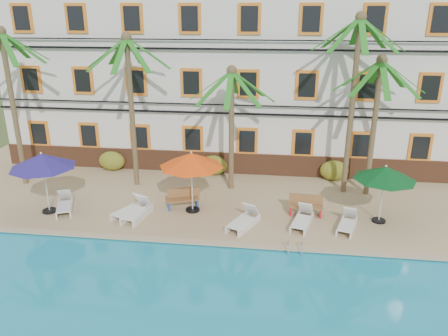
# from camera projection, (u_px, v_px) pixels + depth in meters

# --- Properties ---
(ground) EXTENTS (100.00, 100.00, 0.00)m
(ground) POSITION_uv_depth(u_px,v_px,m) (197.00, 237.00, 18.13)
(ground) COLOR #384C23
(ground) RESTS_ON ground
(pool_deck) EXTENTS (30.00, 12.00, 0.25)m
(pool_deck) POSITION_uv_depth(u_px,v_px,m) (215.00, 188.00, 22.75)
(pool_deck) COLOR tan
(pool_deck) RESTS_ON ground
(pool_coping) EXTENTS (30.00, 0.35, 0.06)m
(pool_coping) POSITION_uv_depth(u_px,v_px,m) (193.00, 242.00, 17.20)
(pool_coping) COLOR tan
(pool_coping) RESTS_ON pool_deck
(hotel_building) EXTENTS (25.40, 6.44, 10.22)m
(hotel_building) POSITION_uv_depth(u_px,v_px,m) (227.00, 73.00, 25.58)
(hotel_building) COLOR silver
(hotel_building) RESTS_ON pool_deck
(palm_a) EXTENTS (4.10, 4.10, 7.93)m
(palm_a) POSITION_uv_depth(u_px,v_px,m) (10.00, 87.00, 21.31)
(palm_a) COLOR brown
(palm_a) RESTS_ON pool_deck
(palm_b) EXTENTS (4.10, 4.10, 7.68)m
(palm_b) POSITION_uv_depth(u_px,v_px,m) (130.00, 90.00, 21.21)
(palm_b) COLOR brown
(palm_b) RESTS_ON pool_deck
(palm_c) EXTENTS (4.10, 4.10, 6.21)m
(palm_c) POSITION_uv_depth(u_px,v_px,m) (231.00, 110.00, 21.02)
(palm_c) COLOR brown
(palm_c) RESTS_ON pool_deck
(palm_d) EXTENTS (4.10, 4.10, 8.59)m
(palm_d) POSITION_uv_depth(u_px,v_px,m) (354.00, 83.00, 20.16)
(palm_d) COLOR brown
(palm_d) RESTS_ON pool_deck
(palm_e) EXTENTS (4.10, 4.10, 6.77)m
(palm_e) POSITION_uv_depth(u_px,v_px,m) (376.00, 106.00, 20.27)
(palm_e) COLOR brown
(palm_e) RESTS_ON pool_deck
(shrub_left) EXTENTS (1.50, 0.90, 1.10)m
(shrub_left) POSITION_uv_depth(u_px,v_px,m) (112.00, 161.00, 24.74)
(shrub_left) COLOR #275518
(shrub_left) RESTS_ON pool_deck
(shrub_mid) EXTENTS (1.50, 0.90, 1.10)m
(shrub_mid) POSITION_uv_depth(u_px,v_px,m) (213.00, 165.00, 24.04)
(shrub_mid) COLOR #275518
(shrub_mid) RESTS_ON pool_deck
(shrub_right) EXTENTS (1.50, 0.90, 1.10)m
(shrub_right) POSITION_uv_depth(u_px,v_px,m) (334.00, 171.00, 23.26)
(shrub_right) COLOR #275518
(shrub_right) RESTS_ON pool_deck
(umbrella_blue) EXTENTS (2.86, 2.86, 2.85)m
(umbrella_blue) POSITION_uv_depth(u_px,v_px,m) (42.00, 161.00, 18.98)
(umbrella_blue) COLOR black
(umbrella_blue) RESTS_ON pool_deck
(umbrella_red) EXTENTS (2.86, 2.86, 2.85)m
(umbrella_red) POSITION_uv_depth(u_px,v_px,m) (191.00, 160.00, 19.08)
(umbrella_red) COLOR black
(umbrella_red) RESTS_ON pool_deck
(umbrella_green) EXTENTS (2.61, 2.61, 2.61)m
(umbrella_green) POSITION_uv_depth(u_px,v_px,m) (385.00, 173.00, 18.14)
(umbrella_green) COLOR black
(umbrella_green) RESTS_ON pool_deck
(lounger_a) EXTENTS (1.27, 1.90, 0.85)m
(lounger_a) POSITION_uv_depth(u_px,v_px,m) (65.00, 205.00, 19.87)
(lounger_a) COLOR silver
(lounger_a) RESTS_ON pool_deck
(lounger_b) EXTENTS (1.43, 1.96, 0.88)m
(lounger_b) POSITION_uv_depth(u_px,v_px,m) (132.00, 209.00, 19.39)
(lounger_b) COLOR silver
(lounger_b) RESTS_ON pool_deck
(lounger_c) EXTENTS (1.01, 1.95, 0.88)m
(lounger_c) POSITION_uv_depth(u_px,v_px,m) (138.00, 211.00, 19.19)
(lounger_c) COLOR silver
(lounger_c) RESTS_ON pool_deck
(lounger_d) EXTENTS (1.40, 1.97, 0.88)m
(lounger_d) POSITION_uv_depth(u_px,v_px,m) (244.00, 220.00, 18.38)
(lounger_d) COLOR silver
(lounger_d) RESTS_ON pool_deck
(lounger_e) EXTENTS (1.10, 1.93, 0.86)m
(lounger_e) POSITION_uv_depth(u_px,v_px,m) (302.00, 219.00, 18.48)
(lounger_e) COLOR silver
(lounger_e) RESTS_ON pool_deck
(lounger_f) EXTENTS (1.09, 1.82, 0.81)m
(lounger_f) POSITION_uv_depth(u_px,v_px,m) (347.00, 223.00, 18.19)
(lounger_f) COLOR silver
(lounger_f) RESTS_ON pool_deck
(bench_left) EXTENTS (1.57, 0.95, 0.93)m
(bench_left) POSITION_uv_depth(u_px,v_px,m) (182.00, 198.00, 20.09)
(bench_left) COLOR olive
(bench_left) RESTS_ON pool_deck
(bench_right) EXTENTS (1.52, 0.55, 0.93)m
(bench_right) POSITION_uv_depth(u_px,v_px,m) (306.00, 205.00, 19.39)
(bench_right) COLOR olive
(bench_right) RESTS_ON pool_deck
(pool_ladder) EXTENTS (0.54, 0.74, 0.74)m
(pool_ladder) POSITION_uv_depth(u_px,v_px,m) (295.00, 250.00, 16.64)
(pool_ladder) COLOR silver
(pool_ladder) RESTS_ON ground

